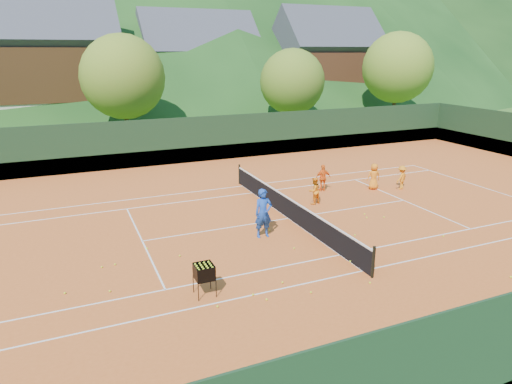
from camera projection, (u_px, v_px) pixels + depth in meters
name	position (u px, v px, depth m)	size (l,w,h in m)	color
ground	(289.00, 219.00, 20.17)	(400.00, 400.00, 0.00)	#2D531A
clay_court	(289.00, 219.00, 20.17)	(40.00, 24.00, 0.02)	#C0531F
coach	(263.00, 213.00, 17.91)	(0.72, 0.47, 1.97)	#1840A1
student_a	(314.00, 191.00, 21.88)	(0.64, 0.50, 1.32)	orange
student_b	(323.00, 178.00, 23.92)	(0.83, 0.35, 1.42)	orange
student_c	(374.00, 176.00, 24.23)	(0.68, 0.45, 1.40)	orange
student_d	(401.00, 178.00, 24.24)	(0.83, 0.47, 1.28)	orange
tennis_ball_0	(253.00, 295.00, 13.80)	(0.07, 0.07, 0.07)	#C3E225
tennis_ball_1	(102.00, 267.00, 15.56)	(0.07, 0.07, 0.07)	#C3E225
tennis_ball_2	(370.00, 283.00, 14.50)	(0.07, 0.07, 0.07)	#C3E225
tennis_ball_3	(311.00, 292.00, 13.93)	(0.07, 0.07, 0.07)	#C3E225
tennis_ball_4	(244.00, 378.00, 10.28)	(0.07, 0.07, 0.07)	#C3E225
tennis_ball_5	(282.00, 282.00, 14.53)	(0.07, 0.07, 0.07)	#C3E225
tennis_ball_7	(217.00, 306.00, 13.16)	(0.07, 0.07, 0.07)	#C3E225
tennis_ball_8	(321.00, 361.00, 10.84)	(0.07, 0.07, 0.07)	#C3E225
tennis_ball_9	(180.00, 256.00, 16.41)	(0.07, 0.07, 0.07)	#C3E225
tennis_ball_10	(443.00, 236.00, 18.15)	(0.07, 0.07, 0.07)	#C3E225
tennis_ball_11	(294.00, 248.00, 17.03)	(0.07, 0.07, 0.07)	#C3E225
tennis_ball_12	(355.00, 235.00, 18.24)	(0.07, 0.07, 0.07)	#C3E225
tennis_ball_13	(322.00, 228.00, 19.01)	(0.07, 0.07, 0.07)	#C3E225
tennis_ball_15	(115.00, 264.00, 15.75)	(0.07, 0.07, 0.07)	#C3E225
tennis_ball_16	(219.00, 379.00, 10.24)	(0.07, 0.07, 0.07)	#C3E225
tennis_ball_17	(65.00, 293.00, 13.88)	(0.07, 0.07, 0.07)	#C3E225
tennis_ball_18	(367.00, 217.00, 20.17)	(0.07, 0.07, 0.07)	#C3E225
tennis_ball_19	(270.00, 230.00, 18.74)	(0.07, 0.07, 0.07)	#C3E225
tennis_ball_20	(365.00, 214.00, 20.60)	(0.07, 0.07, 0.07)	#C3E225
tennis_ball_21	(350.00, 261.00, 15.97)	(0.07, 0.07, 0.07)	#C3E225
tennis_ball_22	(147.00, 248.00, 17.02)	(0.07, 0.07, 0.07)	#C3E225
tennis_ball_23	(384.00, 217.00, 20.21)	(0.07, 0.07, 0.07)	#C3E225
tennis_ball_24	(267.00, 299.00, 13.53)	(0.07, 0.07, 0.07)	#C3E225
tennis_ball_27	(511.00, 277.00, 14.86)	(0.07, 0.07, 0.07)	#C3E225
tennis_ball_28	(110.00, 291.00, 14.00)	(0.07, 0.07, 0.07)	#C3E225
court_lines	(289.00, 218.00, 20.17)	(23.83, 11.03, 0.00)	white
tennis_net	(289.00, 208.00, 20.02)	(0.10, 12.07, 1.10)	black
perimeter_fence	(289.00, 191.00, 19.80)	(40.40, 24.24, 3.00)	black
ball_hopper	(204.00, 272.00, 13.64)	(0.57, 0.57, 1.00)	black
chalet_left	(39.00, 68.00, 41.06)	(13.80, 9.93, 12.92)	beige
chalet_mid	(198.00, 70.00, 50.79)	(12.65, 8.82, 11.45)	beige
chalet_right	(325.00, 67.00, 52.47)	(11.50, 8.82, 11.91)	beige
tree_b	(123.00, 77.00, 34.68)	(6.40, 6.40, 8.40)	#42281A
tree_c	(292.00, 82.00, 39.26)	(5.60, 5.60, 7.35)	#402919
tree_d	(397.00, 68.00, 44.37)	(6.80, 6.80, 8.93)	#3D2618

